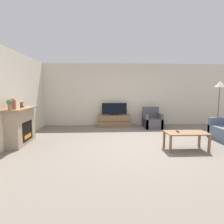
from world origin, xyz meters
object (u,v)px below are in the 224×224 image
Objects in this scene: mantel_vase_left at (13,104)px; tv at (114,109)px; fireplace at (21,126)px; tv_stand at (114,121)px; coffee_table at (186,135)px; floor_lamp at (220,88)px; mantel_clock at (22,105)px; potted_plant at (10,104)px; remote at (178,131)px; armchair at (152,121)px.

mantel_vase_left reaches higher than tv.
fireplace is 3.72m from tv_stand.
floor_lamp reaches higher than coffee_table.
mantel_clock is 6.45m from floor_lamp.
potted_plant is 0.15× the size of floor_lamp.
mantel_clock is 0.11× the size of tv_stand.
potted_plant is 6.55m from floor_lamp.
tv is 3.38m from remote.
mantel_clock is at bearing 172.68° from remote.
mantel_clock is 0.67m from potted_plant.
tv_stand is 4.12m from floor_lamp.
tv_stand is at bearing 45.62° from potted_plant.
coffee_table is (4.52, -0.35, -0.78)m from mantel_vase_left.
potted_plant is at bearing -90.00° from mantel_vase_left.
armchair is 2.68m from remote.
fireplace is 1.18× the size of coffee_table.
coffee_table is (4.53, -0.73, -0.13)m from fireplace.
mantel_clock reaches higher than tv_stand.
tv_stand is 0.75× the size of floor_lamp.
mantel_vase_left is 0.35× the size of armchair.
mantel_clock is 4.65m from coffee_table.
remote is (4.31, -0.30, -0.71)m from mantel_vase_left.
mantel_clock is 0.18× the size of armchair.
coffee_table is 0.22m from remote.
mantel_clock is 3.72m from tv_stand.
tv_stand is (2.84, 2.74, -0.94)m from mantel_vase_left.
tv reaches higher than tv_stand.
remote is 2.81m from floor_lamp.
fireplace is at bearing -140.40° from tv_stand.
mantel_vase_left is at bearing 90.00° from potted_plant.
mantel_vase_left reaches higher than tv_stand.
floor_lamp is (6.41, 0.81, 1.11)m from fireplace.
potted_plant is 1.81× the size of remote.
mantel_clock is 0.99× the size of remote.
floor_lamp reaches higher than armchair.
fireplace is at bearing -140.43° from tv.
floor_lamp is (1.88, 1.54, 1.24)m from coffee_table.
tv is 7.01× the size of remote.
mantel_vase_left is 4.60m from coffee_table.
tv is 3.98m from floor_lamp.
armchair is at bearing 28.45° from mantel_vase_left.
armchair is (4.39, 2.38, -0.91)m from mantel_vase_left.
tv_stand is at bearing 90.00° from tv.
floor_lamp is at bearing -23.52° from tv_stand.
mantel_clock is at bearing 89.93° from potted_plant.
floor_lamp is (6.39, 1.20, 0.46)m from mantel_vase_left.
remote is 0.08× the size of floor_lamp.
remote is (1.47, -3.04, -0.25)m from tv.
mantel_clock is at bearing 169.27° from coffee_table.
remote is (4.31, -0.80, -0.65)m from mantel_clock.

